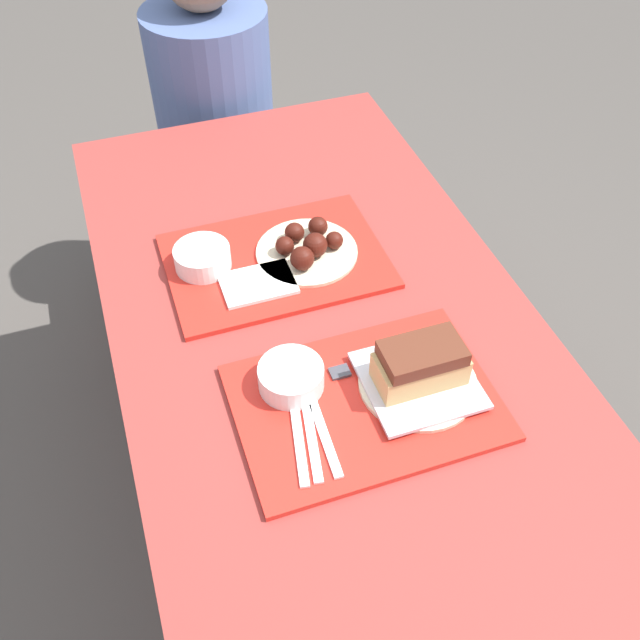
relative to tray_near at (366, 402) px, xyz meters
The scene contains 15 objects.
ground_plane 0.81m from the tray_near, 90.34° to the left, with size 12.00×12.00×0.00m, color #4C4742.
picnic_table 0.23m from the tray_near, 90.34° to the left, with size 0.82×1.63×0.78m.
picnic_bench_far 1.30m from the tray_near, 90.05° to the left, with size 0.77×0.28×0.43m.
tray_near is the anchor object (origin of this frame).
tray_far 0.41m from the tray_near, 96.08° to the left, with size 0.45×0.32×0.01m.
bowl_coleslaw_near 0.14m from the tray_near, 146.77° to the left, with size 0.12×0.12×0.05m.
brisket_sandwich_plate 0.11m from the tray_near, ahead, with size 0.21×0.21×0.10m.
plastic_fork_near 0.13m from the tray_near, 157.97° to the right, with size 0.05×0.17×0.00m.
plastic_knife_near 0.11m from the tray_near, 153.45° to the right, with size 0.02×0.17×0.00m.
plastic_spoon_near 0.15m from the tray_near, 161.22° to the right, with size 0.05×0.17×0.00m.
condiment_packet 0.08m from the tray_near, 107.38° to the left, with size 0.04×0.03×0.01m.
bowl_coleslaw_far 0.48m from the tray_near, 113.77° to the left, with size 0.12×0.12×0.05m.
wings_plate_far 0.40m from the tray_near, 86.34° to the left, with size 0.22×0.22×0.06m.
napkin_far 0.36m from the tray_near, 106.27° to the left, with size 0.15×0.10×0.01m.
person_seated_across 1.23m from the tray_near, 89.74° to the left, with size 0.35×0.35×0.74m.
Camera 1 is at (-0.32, -0.89, 1.79)m, focal length 40.00 mm.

